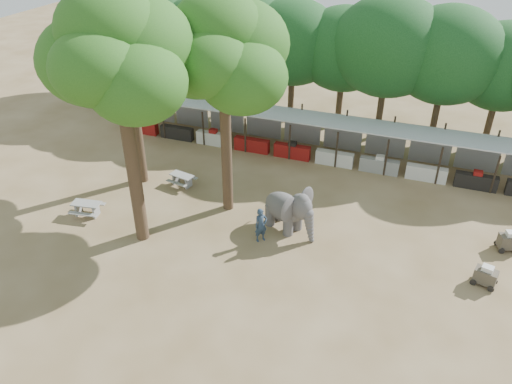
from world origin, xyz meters
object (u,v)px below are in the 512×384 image
(yard_tree_left, at_px, (125,42))
(cart_front, at_px, (486,276))
(yard_tree_back, at_px, (222,52))
(picnic_table_near, at_px, (87,207))
(picnic_table_far, at_px, (182,178))
(cart_back, at_px, (510,241))
(yard_tree_center, at_px, (116,55))
(elephant, at_px, (290,209))
(handler, at_px, (261,225))

(yard_tree_left, distance_m, cart_front, 20.96)
(yard_tree_back, height_order, picnic_table_near, yard_tree_back)
(yard_tree_left, bearing_deg, picnic_table_far, 2.01)
(cart_front, height_order, cart_back, cart_back)
(yard_tree_center, height_order, elephant, yard_tree_center)
(yard_tree_left, distance_m, cart_back, 21.80)
(yard_tree_center, xyz_separation_m, elephant, (6.88, 3.00, -7.98))
(yard_tree_back, relative_size, elephant, 3.46)
(handler, xyz_separation_m, picnic_table_near, (-9.52, -1.10, -0.41))
(yard_tree_left, bearing_deg, yard_tree_center, -59.04)
(elephant, xyz_separation_m, cart_back, (10.53, 2.07, -0.71))
(yard_tree_center, xyz_separation_m, cart_front, (16.26, 1.97, -8.71))
(yard_tree_left, xyz_separation_m, picnic_table_near, (-0.69, -4.49, -7.70))
(elephant, distance_m, handler, 1.76)
(yard_tree_left, height_order, picnic_table_far, yard_tree_left)
(yard_tree_center, distance_m, cart_back, 20.10)
(picnic_table_near, relative_size, cart_back, 1.38)
(yard_tree_back, height_order, elephant, yard_tree_back)
(yard_tree_center, relative_size, cart_back, 9.63)
(picnic_table_near, height_order, cart_back, cart_back)
(cart_back, bearing_deg, handler, 179.04)
(picnic_table_near, distance_m, picnic_table_far, 5.66)
(yard_tree_left, bearing_deg, handler, -20.96)
(yard_tree_center, bearing_deg, cart_back, 16.22)
(elephant, distance_m, cart_back, 10.75)
(yard_tree_back, height_order, cart_front, yard_tree_back)
(yard_tree_left, relative_size, handler, 6.02)
(picnic_table_near, xyz_separation_m, cart_front, (19.95, 1.46, 0.00))
(yard_tree_back, bearing_deg, yard_tree_left, 170.54)
(yard_tree_back, xyz_separation_m, cart_front, (13.26, -2.03, -8.04))
(picnic_table_near, relative_size, picnic_table_far, 1.05)
(yard_tree_back, relative_size, cart_back, 9.09)
(yard_tree_left, height_order, yard_tree_center, yard_tree_center)
(handler, bearing_deg, picnic_table_near, 140.68)
(cart_back, bearing_deg, picnic_table_near, 174.63)
(yard_tree_back, distance_m, cart_front, 15.64)
(handler, relative_size, cart_front, 1.55)
(yard_tree_left, height_order, cart_back, yard_tree_left)
(handler, relative_size, picnic_table_far, 1.12)
(cart_front, bearing_deg, elephant, -171.01)
(yard_tree_left, bearing_deg, yard_tree_back, -9.46)
(yard_tree_left, relative_size, yard_tree_back, 0.97)
(yard_tree_center, distance_m, handler, 10.27)
(picnic_table_far, xyz_separation_m, cart_back, (17.76, -0.03, 0.06))
(yard_tree_left, xyz_separation_m, cart_front, (19.26, -3.03, -7.70))
(handler, height_order, picnic_table_far, handler)
(handler, height_order, picnic_table_near, handler)
(yard_tree_center, height_order, picnic_table_far, yard_tree_center)
(elephant, height_order, cart_back, elephant)
(cart_front, bearing_deg, picnic_table_far, -175.42)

